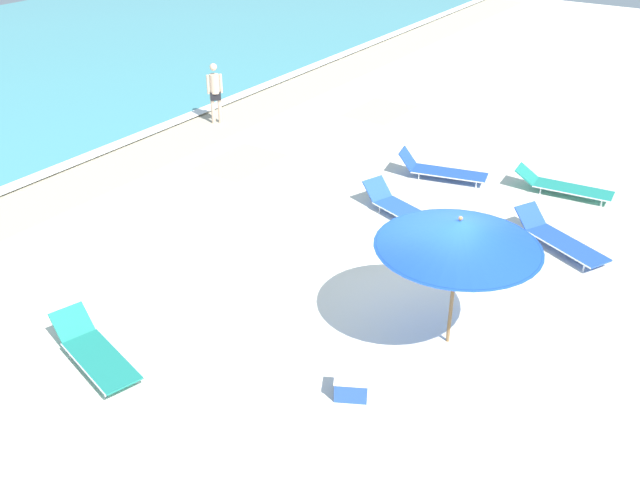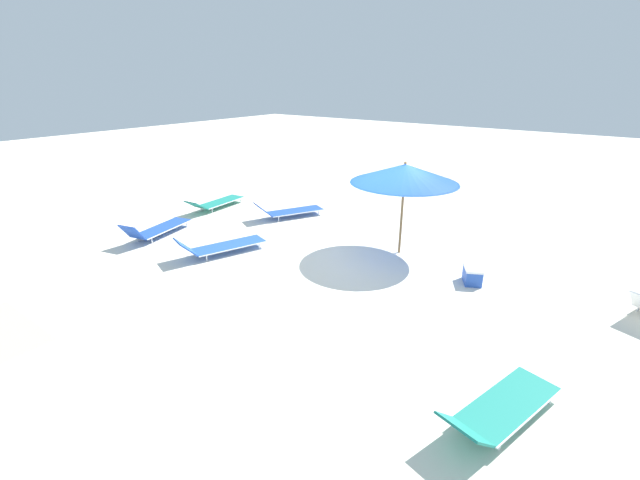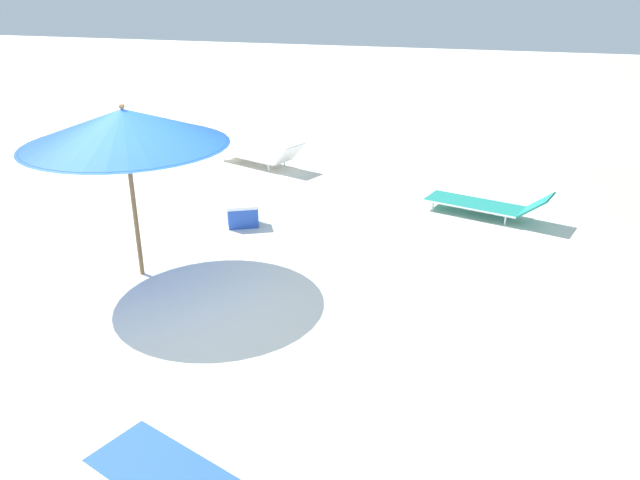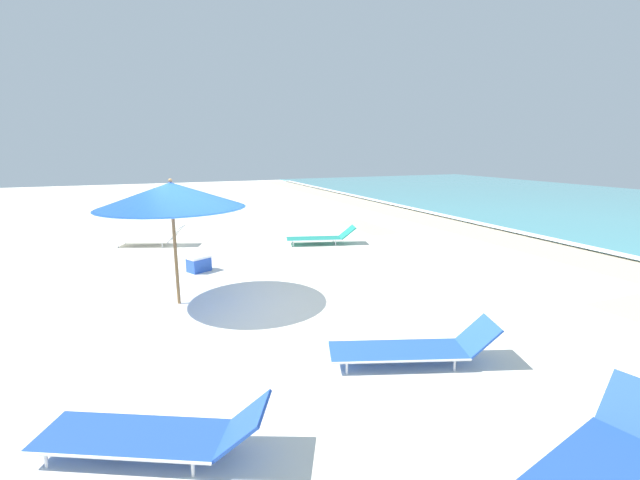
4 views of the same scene
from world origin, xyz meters
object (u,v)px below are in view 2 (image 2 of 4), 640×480
(sun_lounger_mid_beach_solo, at_px, (157,229))
(sun_lounger_near_water_right, at_px, (500,408))
(sun_lounger_near_water_left, at_px, (216,202))
(cooler_box, at_px, (472,275))
(beach_umbrella, at_px, (405,174))
(sun_lounger_mid_beach_pair_a, at_px, (289,211))
(sun_lounger_beside_umbrella, at_px, (221,246))

(sun_lounger_mid_beach_solo, bearing_deg, sun_lounger_near_water_right, 158.21)
(sun_lounger_near_water_left, bearing_deg, cooler_box, 172.12)
(beach_umbrella, distance_m, cooler_box, 2.80)
(sun_lounger_mid_beach_pair_a, bearing_deg, sun_lounger_mid_beach_solo, 89.26)
(cooler_box, bearing_deg, beach_umbrella, -134.57)
(sun_lounger_beside_umbrella, bearing_deg, sun_lounger_near_water_left, -19.40)
(sun_lounger_near_water_left, xyz_separation_m, sun_lounger_mid_beach_pair_a, (-2.60, -0.72, 0.01))
(sun_lounger_mid_beach_solo, relative_size, sun_lounger_mid_beach_pair_a, 1.01)
(sun_lounger_mid_beach_pair_a, distance_m, cooler_box, 6.24)
(sun_lounger_near_water_left, distance_m, sun_lounger_mid_beach_pair_a, 2.69)
(sun_lounger_near_water_right, relative_size, sun_lounger_mid_beach_solo, 0.96)
(sun_lounger_mid_beach_pair_a, bearing_deg, sun_lounger_near_water_right, 174.40)
(sun_lounger_beside_umbrella, relative_size, sun_lounger_mid_beach_solo, 1.03)
(cooler_box, bearing_deg, sun_lounger_beside_umbrella, -97.00)
(sun_lounger_mid_beach_solo, xyz_separation_m, cooler_box, (-7.96, -2.33, -0.03))
(beach_umbrella, height_order, sun_lounger_mid_beach_solo, beach_umbrella)
(sun_lounger_near_water_right, xyz_separation_m, cooler_box, (1.57, -3.76, -0.03))
(sun_lounger_beside_umbrella, relative_size, cooler_box, 3.76)
(beach_umbrella, relative_size, sun_lounger_near_water_left, 1.14)
(beach_umbrella, height_order, sun_lounger_beside_umbrella, beach_umbrella)
(sun_lounger_near_water_left, relative_size, sun_lounger_near_water_right, 1.06)
(sun_lounger_beside_umbrella, relative_size, sun_lounger_near_water_right, 1.07)
(beach_umbrella, distance_m, sun_lounger_near_water_left, 6.94)
(sun_lounger_near_water_left, bearing_deg, sun_lounger_near_water_right, 152.81)
(sun_lounger_beside_umbrella, xyz_separation_m, sun_lounger_near_water_left, (3.15, -2.55, -0.01))
(sun_lounger_near_water_left, relative_size, sun_lounger_mid_beach_solo, 1.02)
(sun_lounger_mid_beach_pair_a, height_order, cooler_box, sun_lounger_mid_beach_pair_a)
(sun_lounger_near_water_left, bearing_deg, sun_lounger_beside_umbrella, 136.00)
(beach_umbrella, height_order, sun_lounger_near_water_right, beach_umbrella)
(sun_lounger_near_water_right, distance_m, sun_lounger_mid_beach_solo, 9.64)
(sun_lounger_beside_umbrella, height_order, cooler_box, sun_lounger_beside_umbrella)
(beach_umbrella, bearing_deg, sun_lounger_mid_beach_pair_a, -7.46)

